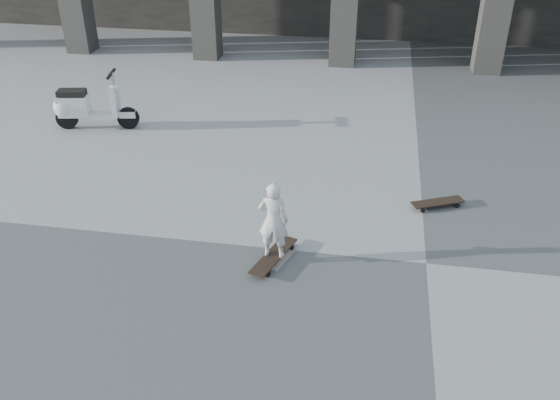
% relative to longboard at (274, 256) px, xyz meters
% --- Properties ---
extents(ground, '(90.00, 90.00, 0.00)m').
position_rel_longboard_xyz_m(ground, '(2.00, 0.28, -0.08)').
color(ground, '#494947').
rests_on(ground, ground).
extents(longboard, '(0.51, 0.99, 0.10)m').
position_rel_longboard_xyz_m(longboard, '(0.00, 0.00, 0.00)').
color(longboard, black).
rests_on(longboard, ground).
extents(skateboard_spare, '(0.83, 0.52, 0.10)m').
position_rel_longboard_xyz_m(skateboard_spare, '(2.22, 1.80, -0.00)').
color(skateboard_spare, black).
rests_on(skateboard_spare, ground).
extents(child, '(0.40, 0.27, 1.08)m').
position_rel_longboard_xyz_m(child, '(0.00, -0.00, 0.56)').
color(child, beige).
rests_on(child, longboard).
extents(scooter, '(1.62, 0.66, 1.14)m').
position_rel_longboard_xyz_m(scooter, '(-4.47, 3.75, 0.37)').
color(scooter, black).
rests_on(scooter, ground).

